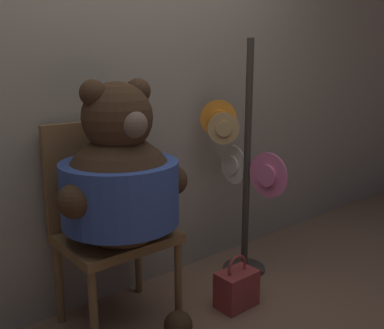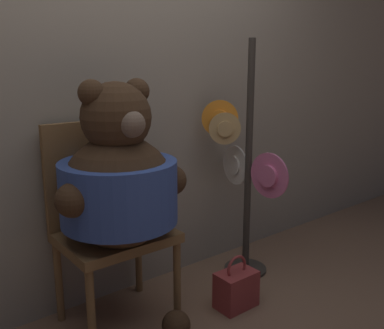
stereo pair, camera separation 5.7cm
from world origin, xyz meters
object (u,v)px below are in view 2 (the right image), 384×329
(chair, at_px, (107,214))
(handbag_on_ground, at_px, (236,288))
(hat_display_rack, at_px, (244,174))
(teddy_bear, at_px, (119,185))

(chair, bearing_deg, handbag_on_ground, -33.44)
(hat_display_rack, bearing_deg, teddy_bear, -175.76)
(hat_display_rack, relative_size, handbag_on_ground, 4.80)
(handbag_on_ground, bearing_deg, hat_display_rack, 41.08)
(chair, distance_m, teddy_bear, 0.26)
(teddy_bear, relative_size, handbag_on_ground, 4.10)
(hat_display_rack, bearing_deg, chair, 174.25)
(hat_display_rack, distance_m, handbag_on_ground, 0.72)
(chair, height_order, teddy_bear, teddy_bear)
(hat_display_rack, xyz_separation_m, handbag_on_ground, (-0.34, -0.29, -0.56))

